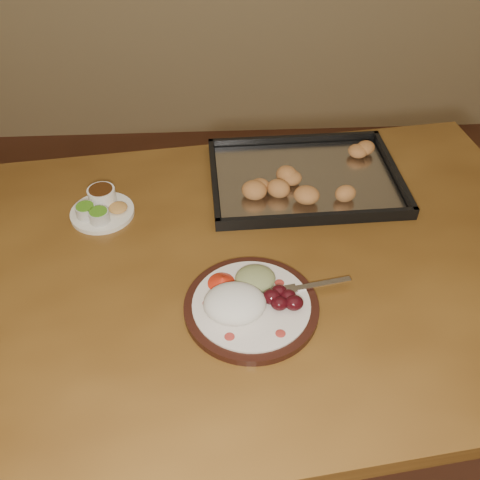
{
  "coord_description": "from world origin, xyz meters",
  "views": [
    {
      "loc": [
        -0.22,
        -0.53,
        1.52
      ],
      "look_at": [
        -0.18,
        0.29,
        0.77
      ],
      "focal_mm": 40.0,
      "sensor_mm": 36.0,
      "label": 1
    }
  ],
  "objects": [
    {
      "name": "dinner_plate",
      "position": [
        -0.17,
        0.12,
        0.77
      ],
      "size": [
        0.32,
        0.25,
        0.06
      ],
      "rotation": [
        0.0,
        0.0,
        0.18
      ],
      "color": "black",
      "rests_on": "dining_table"
    },
    {
      "name": "dining_table",
      "position": [
        -0.23,
        0.23,
        0.65
      ],
      "size": [
        1.6,
        1.07,
        0.75
      ],
      "rotation": [
        0.0,
        0.0,
        0.12
      ],
      "color": "brown",
      "rests_on": "ground"
    },
    {
      "name": "condiment_saucer",
      "position": [
        -0.48,
        0.41,
        0.77
      ],
      "size": [
        0.14,
        0.14,
        0.05
      ],
      "rotation": [
        0.0,
        0.0,
        -0.23
      ],
      "color": "white",
      "rests_on": "dining_table"
    },
    {
      "name": "baking_tray",
      "position": [
        -0.01,
        0.51,
        0.76
      ],
      "size": [
        0.46,
        0.35,
        0.05
      ],
      "rotation": [
        0.0,
        0.0,
        0.04
      ],
      "color": "black",
      "rests_on": "dining_table"
    }
  ]
}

